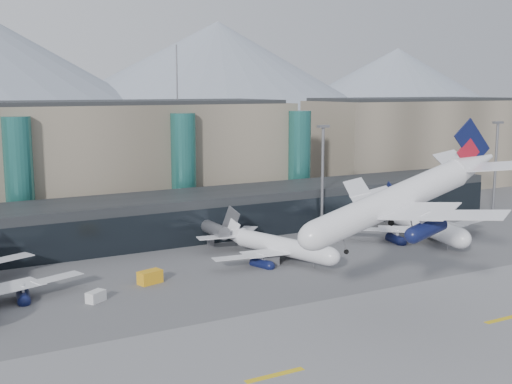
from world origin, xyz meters
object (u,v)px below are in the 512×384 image
jet_parked_right (416,217)px  veh_g (280,247)px  hero_jet (409,189)px  jet_parked_mid (270,239)px  lightmast_mid (322,172)px  lightmast_right (496,164)px  veh_a (96,296)px  veh_c (270,261)px  veh_h (150,277)px  veh_d (343,234)px

jet_parked_right → veh_g: 34.85m
jet_parked_right → veh_g: jet_parked_right is taller
hero_jet → jet_parked_mid: bearing=93.2°
lightmast_mid → lightmast_right: bearing=-9.1°
jet_parked_mid → veh_a: size_ratio=10.35×
veh_c → veh_h: bearing=-179.6°
lightmast_mid → veh_a: size_ratio=8.11×
jet_parked_mid → veh_d: 25.21m
lightmast_mid → veh_c: size_ratio=7.39×
jet_parked_right → hero_jet: bearing=147.9°
lightmast_mid → veh_d: size_ratio=9.42×
jet_parked_right → veh_h: 66.96m
jet_parked_mid → veh_g: bearing=-67.1°
veh_h → jet_parked_mid: bearing=-6.3°
jet_parked_right → veh_h: jet_parked_right is taller
lightmast_right → veh_h: lightmast_right is taller
veh_c → veh_d: veh_c is taller
veh_d → veh_h: veh_h is taller
lightmast_mid → veh_h: lightmast_mid is taller
jet_parked_right → veh_a: 78.48m
veh_g → lightmast_right: bearing=50.1°
veh_g → hero_jet: bearing=-49.2°
lightmast_mid → hero_jet: 60.98m
veh_g → veh_h: bearing=-116.9°
veh_c → hero_jet: bearing=-84.7°
veh_a → veh_d: veh_a is taller
lightmast_mid → hero_jet: hero_jet is taller
veh_a → hero_jet: bearing=-71.7°
lightmast_right → veh_c: lightmast_right is taller
lightmast_mid → veh_d: 15.93m
veh_d → veh_h: 52.69m
lightmast_mid → veh_g: bearing=-148.4°
lightmast_mid → veh_h: (-50.78, -20.55, -13.25)m
veh_h → veh_a: bearing=-171.0°
veh_a → veh_h: (11.03, 5.20, 0.28)m
veh_h → lightmast_right: bearing=-9.2°
veh_c → jet_parked_mid: bearing=59.2°
lightmast_right → veh_g: lightmast_right is taller
lightmast_mid → hero_jet: size_ratio=0.70×
lightmast_mid → veh_h: 56.36m
lightmast_right → hero_jet: hero_jet is taller
jet_parked_mid → veh_g: size_ratio=13.19×
veh_a → lightmast_mid: bearing=-10.7°
veh_g → veh_h: veh_h is taller
jet_parked_mid → veh_d: bearing=-91.1°
veh_c → veh_d: 29.61m
veh_d → hero_jet: bearing=-142.6°
lightmast_right → jet_parked_mid: size_ratio=0.78×
jet_parked_mid → veh_g: jet_parked_mid is taller
lightmast_mid → veh_a: 68.31m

